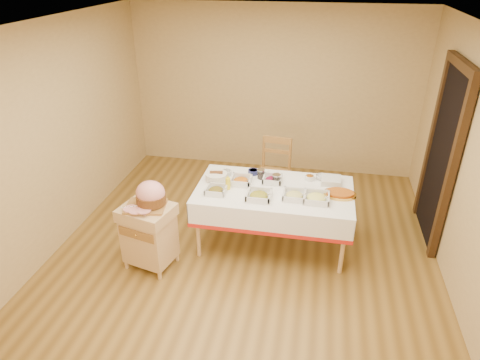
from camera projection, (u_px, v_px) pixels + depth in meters
name	position (u px, v px, depth m)	size (l,w,h in m)	color
room_shell	(245.00, 155.00, 4.52)	(5.00, 5.00, 5.00)	olive
doorway	(443.00, 154.00, 5.02)	(0.09, 1.10, 2.20)	black
dining_table	(274.00, 201.00, 5.06)	(1.82, 1.02, 0.76)	tan
butcher_cart	(149.00, 233.00, 4.76)	(0.63, 0.57, 0.77)	tan
dining_chair	(274.00, 172.00, 5.95)	(0.48, 0.46, 0.98)	olive
ham_on_board	(150.00, 196.00, 4.57)	(0.45, 0.43, 0.30)	olive
serving_dish_a	(216.00, 190.00, 4.89)	(0.24, 0.23, 0.10)	silver
serving_dish_b	(259.00, 195.00, 4.78)	(0.27, 0.27, 0.11)	silver
serving_dish_c	(294.00, 195.00, 4.79)	(0.25, 0.25, 0.10)	silver
serving_dish_d	(316.00, 198.00, 4.74)	(0.28, 0.28, 0.11)	silver
serving_dish_e	(241.00, 181.00, 5.09)	(0.25, 0.24, 0.12)	silver
serving_dish_f	(272.00, 179.00, 5.13)	(0.23, 0.22, 0.11)	silver
small_bowl_left	(226.00, 172.00, 5.29)	(0.13, 0.13, 0.06)	silver
small_bowl_mid	(253.00, 172.00, 5.32)	(0.13, 0.13, 0.05)	navy
small_bowl_right	(310.00, 178.00, 5.17)	(0.11, 0.11, 0.06)	silver
bowl_white_imported	(273.00, 174.00, 5.29)	(0.15, 0.15, 0.04)	silver
bowl_small_imported	(322.00, 177.00, 5.20)	(0.15, 0.15, 0.05)	silver
preserve_jar_left	(261.00, 174.00, 5.20)	(0.09, 0.09, 0.12)	silver
preserve_jar_right	(276.00, 180.00, 5.07)	(0.10, 0.10, 0.13)	silver
mustard_bottle	(228.00, 183.00, 4.95)	(0.06, 0.06, 0.18)	yellow
bread_basket	(216.00, 177.00, 5.15)	(0.26, 0.26, 0.12)	silver
plate_stack	(331.00, 180.00, 5.10)	(0.23, 0.23, 0.07)	silver
brass_platter	(340.00, 194.00, 4.84)	(0.37, 0.27, 0.05)	gold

